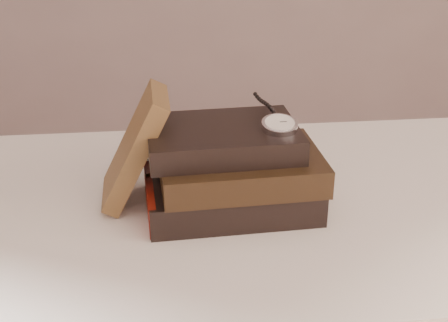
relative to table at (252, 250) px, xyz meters
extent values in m
cube|color=white|center=(0.00, 0.00, 0.07)|extent=(1.00, 0.60, 0.04)
cube|color=white|center=(0.00, 0.00, 0.01)|extent=(0.88, 0.49, 0.08)
cylinder|color=white|center=(-0.45, 0.25, -0.30)|extent=(0.05, 0.05, 0.71)
cylinder|color=white|center=(0.45, 0.25, -0.30)|extent=(0.05, 0.05, 0.71)
cube|color=black|center=(-0.04, -0.01, 0.12)|extent=(0.26, 0.18, 0.05)
cube|color=#F5E5C9|center=(-0.03, -0.01, 0.12)|extent=(0.25, 0.17, 0.04)
cube|color=gold|center=(-0.16, 0.01, 0.12)|extent=(0.01, 0.01, 0.05)
cube|color=maroon|center=(-0.16, -0.02, 0.12)|extent=(0.02, 0.16, 0.05)
cube|color=black|center=(-0.02, -0.02, 0.16)|extent=(0.24, 0.17, 0.04)
cube|color=#F5E5C9|center=(-0.02, -0.02, 0.16)|extent=(0.24, 0.16, 0.03)
cube|color=gold|center=(-0.14, 0.00, 0.16)|extent=(0.01, 0.01, 0.04)
cube|color=black|center=(-0.05, 0.00, 0.20)|extent=(0.23, 0.16, 0.04)
cube|color=#F5E5C9|center=(-0.04, 0.00, 0.20)|extent=(0.22, 0.15, 0.03)
cube|color=gold|center=(-0.16, 0.01, 0.20)|extent=(0.01, 0.01, 0.04)
cube|color=#48321B|center=(-0.18, 0.02, 0.18)|extent=(0.11, 0.12, 0.18)
cylinder|color=silver|center=(0.03, -0.03, 0.22)|extent=(0.05, 0.06, 0.02)
cylinder|color=white|center=(0.03, -0.03, 0.23)|extent=(0.04, 0.04, 0.01)
torus|color=silver|center=(0.03, -0.03, 0.23)|extent=(0.05, 0.05, 0.01)
cylinder|color=silver|center=(0.03, 0.01, 0.22)|extent=(0.01, 0.01, 0.01)
cube|color=black|center=(0.03, -0.02, 0.23)|extent=(0.00, 0.01, 0.00)
cube|color=black|center=(0.04, -0.02, 0.23)|extent=(0.01, 0.00, 0.00)
sphere|color=black|center=(0.03, 0.01, 0.23)|extent=(0.01, 0.01, 0.01)
sphere|color=black|center=(0.03, 0.02, 0.23)|extent=(0.01, 0.01, 0.01)
sphere|color=black|center=(0.03, 0.03, 0.23)|extent=(0.01, 0.01, 0.01)
sphere|color=black|center=(0.02, 0.04, 0.23)|extent=(0.01, 0.01, 0.01)
sphere|color=black|center=(0.02, 0.05, 0.23)|extent=(0.01, 0.01, 0.01)
sphere|color=black|center=(0.02, 0.06, 0.23)|extent=(0.01, 0.01, 0.01)
sphere|color=black|center=(0.02, 0.07, 0.23)|extent=(0.01, 0.01, 0.01)
sphere|color=black|center=(0.02, 0.08, 0.23)|extent=(0.01, 0.01, 0.01)
sphere|color=black|center=(0.02, 0.09, 0.23)|extent=(0.01, 0.01, 0.01)
sphere|color=black|center=(0.01, 0.10, 0.23)|extent=(0.01, 0.01, 0.01)
torus|color=silver|center=(-0.16, 0.06, 0.16)|extent=(0.05, 0.02, 0.05)
torus|color=silver|center=(-0.10, 0.06, 0.16)|extent=(0.05, 0.02, 0.05)
cylinder|color=silver|center=(-0.13, 0.06, 0.17)|extent=(0.01, 0.00, 0.00)
cylinder|color=silver|center=(-0.18, 0.12, 0.16)|extent=(0.01, 0.11, 0.03)
cylinder|color=silver|center=(-0.08, 0.12, 0.16)|extent=(0.01, 0.11, 0.03)
camera|label=1|loc=(-0.13, -0.84, 0.56)|focal=50.44mm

